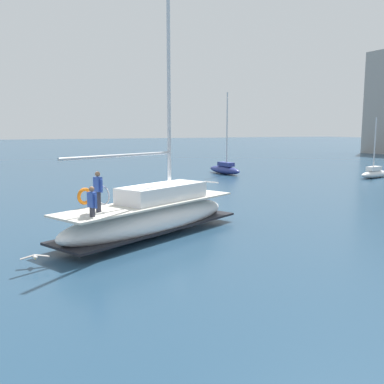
{
  "coord_description": "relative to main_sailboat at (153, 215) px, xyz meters",
  "views": [
    {
      "loc": [
        18.31,
        -7.05,
        4.63
      ],
      "look_at": [
        1.08,
        1.61,
        1.8
      ],
      "focal_mm": 39.85,
      "sensor_mm": 36.0,
      "label": 1
    }
  ],
  "objects": [
    {
      "name": "main_sailboat",
      "position": [
        0.0,
        0.0,
        0.0
      ],
      "size": [
        6.11,
        9.74,
        13.34
      ],
      "color": "white",
      "rests_on": "ground"
    },
    {
      "name": "ground_plane",
      "position": [
        -1.05,
        0.32,
        -0.91
      ],
      "size": [
        400.0,
        400.0,
        0.0
      ],
      "primitive_type": "plane",
      "color": "navy"
    },
    {
      "name": "moored_cutter_left",
      "position": [
        -21.13,
        16.41,
        -0.33
      ],
      "size": [
        5.29,
        1.5,
        8.42
      ],
      "color": "navy",
      "rests_on": "ground"
    },
    {
      "name": "moored_sloop_near",
      "position": [
        -11.43,
        27.5,
        -0.43
      ],
      "size": [
        1.87,
        4.56,
        5.78
      ],
      "color": "white",
      "rests_on": "ground"
    },
    {
      "name": "seagull",
      "position": [
        2.4,
        -5.23,
        -0.56
      ],
      "size": [
        0.47,
        0.95,
        0.16
      ],
      "color": "silver",
      "rests_on": "ground"
    }
  ]
}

